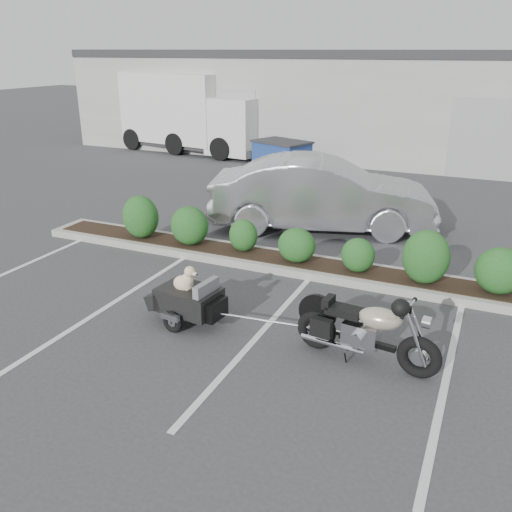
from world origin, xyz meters
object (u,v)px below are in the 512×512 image
at_px(sedan, 322,194).
at_px(dumpster, 282,158).
at_px(delivery_truck, 194,115).
at_px(pet_trailer, 188,298).
at_px(motorcycle, 365,332).

distance_m(sedan, dumpster, 5.79).
relative_size(dumpster, delivery_truck, 0.30).
height_order(pet_trailer, delivery_truck, delivery_truck).
bearing_deg(motorcycle, pet_trailer, -173.88).
xyz_separation_m(motorcycle, pet_trailer, (-2.78, 0.02, -0.06)).
bearing_deg(sedan, dumpster, 14.39).
bearing_deg(dumpster, delivery_truck, 170.54).
xyz_separation_m(sedan, dumpster, (-2.98, 4.96, -0.25)).
xyz_separation_m(pet_trailer, dumpster, (-2.56, 10.34, 0.19)).
height_order(motorcycle, dumpster, dumpster).
xyz_separation_m(dumpster, delivery_truck, (-5.06, 2.95, 0.90)).
bearing_deg(dumpster, sedan, -38.21).
distance_m(motorcycle, sedan, 5.90).
bearing_deg(delivery_truck, pet_trailer, -52.56).
relative_size(sedan, delivery_truck, 0.73).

